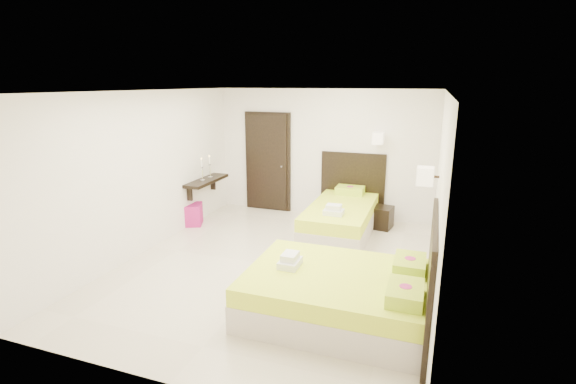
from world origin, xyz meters
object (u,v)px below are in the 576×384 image
(bed_single, at_px, (342,216))
(bed_double, at_px, (343,293))
(nightstand, at_px, (379,217))
(ottoman, at_px, (191,214))

(bed_single, bearing_deg, bed_double, -77.49)
(bed_double, xyz_separation_m, nightstand, (-0.00, 3.36, -0.11))
(bed_single, bearing_deg, nightstand, 41.15)
(bed_single, distance_m, bed_double, 2.89)
(nightstand, height_order, ottoman, same)
(bed_double, distance_m, nightstand, 3.36)
(nightstand, bearing_deg, bed_single, -129.99)
(bed_single, relative_size, bed_double, 1.02)
(bed_double, relative_size, ottoman, 5.09)
(bed_double, bearing_deg, nightstand, 90.06)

